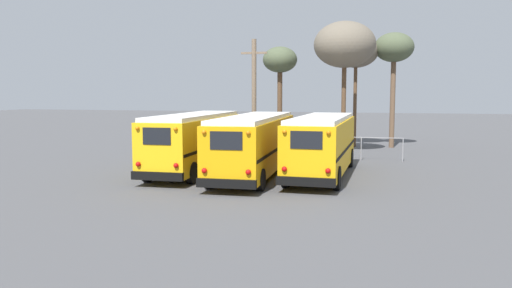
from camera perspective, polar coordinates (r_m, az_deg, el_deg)
ground_plane at (r=25.21m, az=-0.04°, el=-3.48°), size 160.00×160.00×0.00m
school_bus_0 at (r=26.15m, az=-6.99°, el=0.45°), size 2.71×9.76×3.01m
school_bus_1 at (r=24.78m, az=-0.17°, el=0.14°), size 2.94×10.76×2.97m
school_bus_2 at (r=24.64m, az=7.57°, el=0.06°), size 2.56×9.52×2.96m
utility_pole at (r=33.98m, az=-0.23°, el=5.66°), size 1.80×0.32×7.68m
bare_tree_0 at (r=33.73m, az=10.10°, el=11.05°), size 4.03×4.03×8.74m
bare_tree_1 at (r=38.65m, az=15.49°, el=10.31°), size 2.88×2.88×8.50m
bare_tree_2 at (r=38.54m, az=11.36°, el=10.31°), size 3.35×3.35×8.46m
bare_tree_3 at (r=35.66m, az=2.76°, el=9.26°), size 2.43×2.43×7.33m
fence_line at (r=31.51m, az=3.06°, el=0.20°), size 14.67×0.06×1.42m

